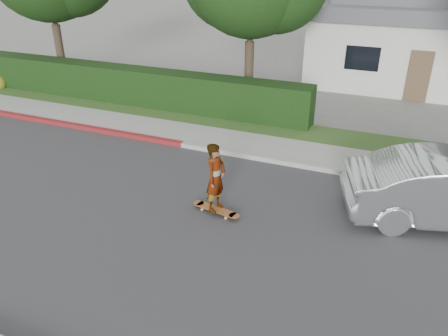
% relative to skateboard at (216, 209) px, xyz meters
% --- Properties ---
extents(ground, '(120.00, 120.00, 0.00)m').
position_rel_skateboard_xyz_m(ground, '(-3.59, -0.86, -0.11)').
color(ground, slate).
rests_on(ground, ground).
extents(road, '(60.00, 8.00, 0.01)m').
position_rel_skateboard_xyz_m(road, '(-3.59, -0.86, -0.11)').
color(road, '#2D2D30').
rests_on(road, ground).
extents(curb_far, '(60.00, 0.20, 0.15)m').
position_rel_skateboard_xyz_m(curb_far, '(-3.59, 3.24, -0.04)').
color(curb_far, '#9E9E99').
rests_on(curb_far, ground).
extents(curb_red_section, '(12.00, 0.21, 0.15)m').
position_rel_skateboard_xyz_m(curb_red_section, '(-8.59, 3.24, -0.03)').
color(curb_red_section, maroon).
rests_on(curb_red_section, ground).
extents(sidewalk_far, '(60.00, 1.60, 0.12)m').
position_rel_skateboard_xyz_m(sidewalk_far, '(-3.59, 4.14, -0.05)').
color(sidewalk_far, gray).
rests_on(sidewalk_far, ground).
extents(planting_strip, '(60.00, 1.60, 0.10)m').
position_rel_skateboard_xyz_m(planting_strip, '(-3.59, 5.74, -0.06)').
color(planting_strip, '#2D4C1E').
rests_on(planting_strip, ground).
extents(hedge, '(15.00, 1.00, 1.50)m').
position_rel_skateboard_xyz_m(hedge, '(-6.59, 6.34, 0.64)').
color(hedge, black).
rests_on(hedge, ground).
extents(house, '(10.60, 8.60, 4.30)m').
position_rel_skateboard_xyz_m(house, '(4.41, 15.13, 1.98)').
color(house, beige).
rests_on(house, ground).
extents(skateboard, '(1.31, 0.48, 0.12)m').
position_rel_skateboard_xyz_m(skateboard, '(0.00, 0.00, 0.00)').
color(skateboard, gold).
rests_on(skateboard, ground).
extents(skateboarder, '(0.49, 0.67, 1.70)m').
position_rel_skateboard_xyz_m(skateboarder, '(0.00, 0.00, 0.87)').
color(skateboarder, white).
rests_on(skateboarder, skateboard).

